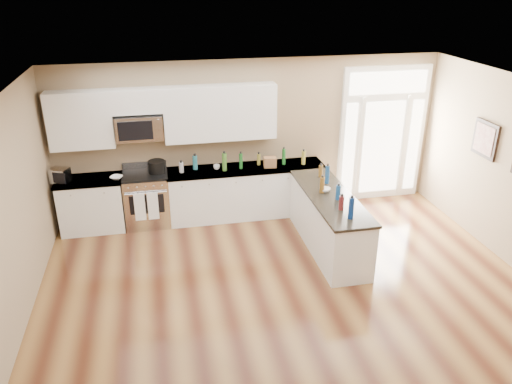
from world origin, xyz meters
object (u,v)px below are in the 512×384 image
peninsula_cabinet (328,223)px  toaster_oven (60,175)px  kitchen_range (147,199)px  stockpot (157,166)px

peninsula_cabinet → toaster_oven: (-4.22, 1.40, 0.63)m
peninsula_cabinet → kitchen_range: kitchen_range is taller
kitchen_range → stockpot: 0.62m
kitchen_range → toaster_oven: bearing=-178.0°
kitchen_range → stockpot: bearing=12.6°
peninsula_cabinet → kitchen_range: bearing=153.1°
stockpot → toaster_oven: size_ratio=1.04×
peninsula_cabinet → stockpot: 3.10m
kitchen_range → stockpot: (0.22, 0.05, 0.58)m
peninsula_cabinet → stockpot: size_ratio=7.88×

